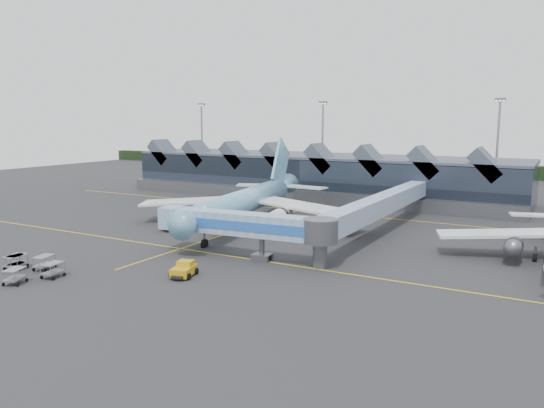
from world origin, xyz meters
The scene contains 10 objects.
ground centered at (0.00, 0.00, 0.00)m, with size 260.00×260.00×0.00m, color #262628.
taxi_stripes centered at (0.00, 10.00, 0.01)m, with size 120.00×60.00×0.01m.
tree_line_far centered at (0.00, 110.00, 2.00)m, with size 260.00×4.00×4.00m, color black.
terminal centered at (-5.07, 47.35, 4.88)m, with size 90.00×22.25×12.52m.
light_masts centered at (21.00, 62.80, 12.49)m, with size 132.40×42.56×22.45m.
main_airliner centered at (-0.63, 10.70, 4.26)m, with size 38.68×45.01×14.51m.
jet_bridge centered at (11.87, -7.96, 4.27)m, with size 24.40×5.56×6.01m.
fuel_truck centered at (-8.25, 3.89, 1.86)m, with size 4.46×9.93×3.31m.
pushback_tug centered at (8.62, -17.95, 0.75)m, with size 3.12×4.11×1.67m.
baggage_carts centered at (-7.44, -25.91, 0.93)m, with size 8.84×7.87×1.66m.
Camera 1 is at (45.72, -63.16, 17.40)m, focal length 35.00 mm.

